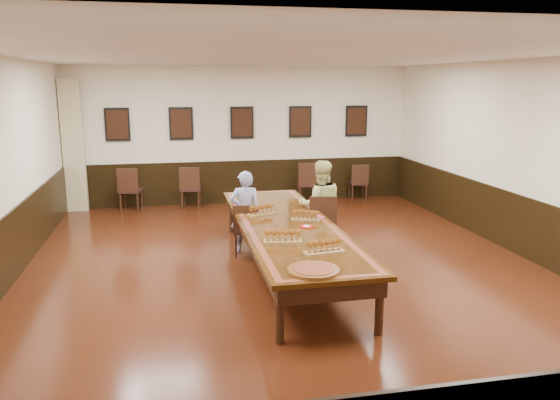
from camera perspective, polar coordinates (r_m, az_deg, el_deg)
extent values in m
cube|color=black|center=(8.45, 0.68, -7.42)|extent=(8.00, 10.00, 0.02)
cube|color=white|center=(7.96, 0.74, 14.96)|extent=(8.00, 10.00, 0.02)
cube|color=#F1E7C9|center=(12.95, -4.01, 6.77)|extent=(8.00, 0.02, 3.20)
cube|color=#F1E7C9|center=(3.46, 18.77, -9.35)|extent=(8.00, 0.02, 3.20)
cube|color=#F1E7C9|center=(9.71, 24.56, 3.85)|extent=(0.02, 10.00, 3.20)
imported|color=#495DB8|center=(9.14, -3.64, -1.27)|extent=(0.55, 0.40, 1.40)
imported|color=#E1E18D|center=(9.34, 4.24, -0.54)|extent=(0.83, 0.69, 1.54)
cube|color=#D64778|center=(8.61, 4.23, -1.75)|extent=(0.13, 0.16, 0.01)
cube|color=#C5B787|center=(12.84, -20.79, 5.28)|extent=(0.45, 0.18, 2.90)
cube|color=black|center=(13.07, -3.93, 1.95)|extent=(7.98, 0.04, 1.00)
cube|color=black|center=(8.43, -26.90, -5.18)|extent=(0.04, 9.98, 1.00)
cube|color=black|center=(9.90, 23.86, -2.45)|extent=(0.04, 9.98, 1.00)
cube|color=black|center=(8.23, 0.70, -2.63)|extent=(1.40, 5.00, 0.06)
cube|color=#9B5032|center=(8.22, 0.70, -2.42)|extent=(1.28, 4.88, 0.00)
cube|color=black|center=(8.22, 0.70, -2.40)|extent=(1.10, 4.70, 0.00)
cube|color=black|center=(8.27, 0.69, -3.64)|extent=(1.25, 4.85, 0.18)
cylinder|color=black|center=(6.10, -0.05, -11.86)|extent=(0.10, 0.10, 0.69)
cylinder|color=black|center=(6.41, 10.35, -10.82)|extent=(0.10, 0.10, 0.69)
cylinder|color=black|center=(10.45, -5.11, -1.56)|extent=(0.10, 0.10, 0.69)
cylinder|color=black|center=(10.64, 1.10, -1.27)|extent=(0.10, 0.10, 0.69)
cube|color=black|center=(12.80, -16.63, 7.57)|extent=(0.54, 0.03, 0.74)
cube|color=black|center=(12.78, -16.64, 7.57)|extent=(0.46, 0.01, 0.64)
cube|color=black|center=(12.75, -10.30, 7.87)|extent=(0.54, 0.03, 0.74)
cube|color=black|center=(12.73, -10.30, 7.86)|extent=(0.46, 0.01, 0.64)
cube|color=black|center=(12.86, -3.99, 8.07)|extent=(0.54, 0.03, 0.74)
cube|color=black|center=(12.84, -3.98, 8.07)|extent=(0.46, 0.01, 0.64)
cube|color=black|center=(13.11, 2.14, 8.18)|extent=(0.54, 0.03, 0.74)
cube|color=black|center=(13.10, 2.16, 8.17)|extent=(0.46, 0.01, 0.64)
cube|color=black|center=(13.51, 7.98, 8.19)|extent=(0.54, 0.03, 0.74)
cube|color=black|center=(13.50, 8.01, 8.18)|extent=(0.46, 0.01, 0.64)
cube|color=olive|center=(8.72, -1.97, -1.48)|extent=(0.47, 0.29, 0.03)
cube|color=olive|center=(8.40, 2.67, -2.03)|extent=(0.46, 0.29, 0.03)
cube|color=olive|center=(7.23, 0.29, -4.36)|extent=(0.52, 0.23, 0.03)
cube|color=olive|center=(6.81, 4.65, -5.47)|extent=(0.52, 0.23, 0.03)
cylinder|color=red|center=(7.99, 2.80, -2.80)|extent=(0.20, 0.20, 0.02)
cylinder|color=silver|center=(7.99, 2.81, -2.72)|extent=(0.11, 0.11, 0.01)
cylinder|color=#562E11|center=(6.16, 3.51, -7.36)|extent=(0.71, 0.71, 0.04)
cylinder|color=#9B5032|center=(6.15, 3.51, -7.16)|extent=(0.57, 0.57, 0.01)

